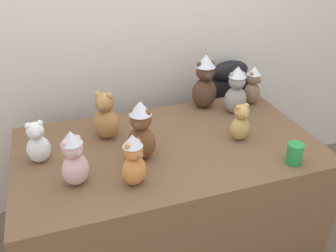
{
  "coord_description": "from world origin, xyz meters",
  "views": [
    {
      "loc": [
        -0.53,
        -1.34,
        1.84
      ],
      "look_at": [
        0.0,
        0.25,
        0.89
      ],
      "focal_mm": 38.98,
      "sensor_mm": 36.0,
      "label": 1
    }
  ],
  "objects": [
    {
      "name": "instrument_case",
      "position": [
        0.66,
        0.84,
        0.49
      ],
      "size": [
        0.28,
        0.12,
        0.98
      ],
      "rotation": [
        0.0,
        0.0,
        -0.0
      ],
      "color": "black",
      "rests_on": "ground_plane"
    },
    {
      "name": "teddy_bear_honey",
      "position": [
        0.4,
        0.18,
        0.87
      ],
      "size": [
        0.12,
        0.11,
        0.22
      ],
      "rotation": [
        0.0,
        0.0,
        0.11
      ],
      "color": "tan",
      "rests_on": "display_table"
    },
    {
      "name": "teddy_bear_ash",
      "position": [
        0.52,
        0.49,
        0.92
      ],
      "size": [
        0.16,
        0.14,
        0.31
      ],
      "rotation": [
        0.0,
        0.0,
        -0.17
      ],
      "color": "gray",
      "rests_on": "display_table"
    },
    {
      "name": "party_cup_green",
      "position": [
        0.55,
        -0.11,
        0.82
      ],
      "size": [
        0.08,
        0.08,
        0.11
      ],
      "primitive_type": "cylinder",
      "color": "#238C3D",
      "rests_on": "display_table"
    },
    {
      "name": "wall_back",
      "position": [
        0.0,
        0.96,
        1.3
      ],
      "size": [
        7.0,
        0.08,
        2.6
      ],
      "primitive_type": "cube",
      "color": "silver",
      "rests_on": "ground_plane"
    },
    {
      "name": "teddy_bear_chestnut",
      "position": [
        -0.16,
        0.18,
        0.92
      ],
      "size": [
        0.19,
        0.18,
        0.32
      ],
      "rotation": [
        0.0,
        0.0,
        -0.58
      ],
      "color": "brown",
      "rests_on": "display_table"
    },
    {
      "name": "display_table",
      "position": [
        0.0,
        0.25,
        0.38
      ],
      "size": [
        1.62,
        0.92,
        0.77
      ],
      "primitive_type": "cube",
      "color": "brown",
      "rests_on": "ground_plane"
    },
    {
      "name": "teddy_bear_blush",
      "position": [
        -0.5,
        0.07,
        0.91
      ],
      "size": [
        0.16,
        0.16,
        0.28
      ],
      "rotation": [
        0.0,
        0.0,
        0.5
      ],
      "color": "beige",
      "rests_on": "display_table"
    },
    {
      "name": "teddy_bear_mocha",
      "position": [
        0.69,
        0.57,
        0.89
      ],
      "size": [
        0.15,
        0.14,
        0.26
      ],
      "rotation": [
        0.0,
        0.0,
        0.48
      ],
      "color": "#7F6047",
      "rests_on": "display_table"
    },
    {
      "name": "teddy_bear_cocoa",
      "position": [
        0.37,
        0.62,
        0.94
      ],
      "size": [
        0.17,
        0.15,
        0.35
      ],
      "rotation": [
        0.0,
        0.0,
        -0.05
      ],
      "color": "#4C3323",
      "rests_on": "display_table"
    },
    {
      "name": "teddy_bear_caramel",
      "position": [
        -0.3,
        0.44,
        0.9
      ],
      "size": [
        0.19,
        0.18,
        0.28
      ],
      "rotation": [
        0.0,
        0.0,
        -0.56
      ],
      "color": "#B27A42",
      "rests_on": "display_table"
    },
    {
      "name": "teddy_bear_ginger",
      "position": [
        -0.25,
        -0.01,
        0.9
      ],
      "size": [
        0.15,
        0.15,
        0.26
      ],
      "rotation": [
        0.0,
        0.0,
        0.56
      ],
      "color": "#D17F3D",
      "rests_on": "display_table"
    },
    {
      "name": "teddy_bear_snow",
      "position": [
        -0.66,
        0.31,
        0.87
      ],
      "size": [
        0.13,
        0.12,
        0.23
      ],
      "rotation": [
        0.0,
        0.0,
        0.16
      ],
      "color": "white",
      "rests_on": "display_table"
    }
  ]
}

